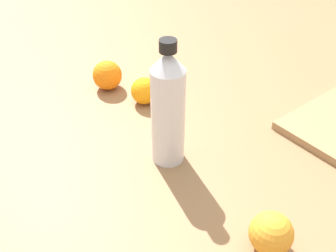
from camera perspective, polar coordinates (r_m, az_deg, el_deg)
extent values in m
plane|color=olive|center=(0.86, 2.82, -4.36)|extent=(2.40, 2.40, 0.00)
cylinder|color=silver|center=(0.80, 0.00, 1.22)|extent=(0.07, 0.07, 0.20)
cone|color=silver|center=(0.74, 0.00, 8.80)|extent=(0.07, 0.07, 0.04)
cylinder|color=black|center=(0.72, 0.00, 10.84)|extent=(0.03, 0.03, 0.02)
sphere|color=orange|center=(0.70, 13.84, -13.97)|extent=(0.07, 0.07, 0.07)
sphere|color=orange|center=(1.08, -8.25, 6.85)|extent=(0.07, 0.07, 0.07)
sphere|color=orange|center=(1.01, -3.22, 4.80)|extent=(0.07, 0.07, 0.07)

